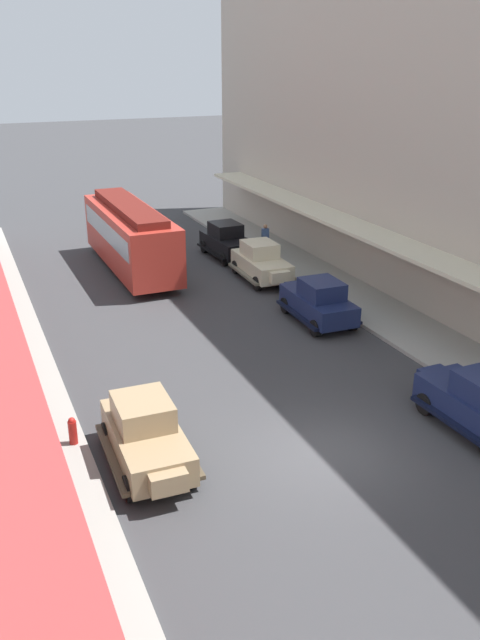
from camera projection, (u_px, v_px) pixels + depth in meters
ground_plane at (325, 454)px, 18.57m from camera, size 200.00×200.00×0.00m
sidewalk_left at (49, 521)px, 15.80m from camera, size 3.00×60.00×0.15m
parked_car_1 at (261, 261)px, 32.42m from camera, size 2.23×4.29×1.84m
parked_car_2 at (319, 300)px, 27.34m from camera, size 2.24×4.30×1.84m
parked_car_3 at (227, 240)px, 36.05m from camera, size 2.27×4.31×1.84m
parked_car_5 at (146, 433)px, 17.81m from camera, size 2.23×4.29×1.84m
streetcar at (131, 234)px, 33.39m from camera, size 2.59×9.62×3.46m
fire_hydrant at (73, 430)px, 18.66m from camera, size 0.24×0.24×0.82m
pedestrian_0 at (10, 546)px, 13.64m from camera, size 0.36×0.28×1.67m
pedestrian_2 at (265, 239)px, 36.12m from camera, size 0.36×0.24×1.64m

